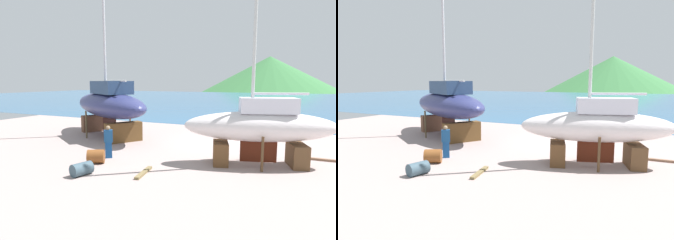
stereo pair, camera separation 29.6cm
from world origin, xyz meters
The scene contains 11 objects.
ground_plane centered at (0.00, -5.57, 0.00)m, with size 46.90×46.90×0.00m, color gray.
sea_water centered at (0.00, 45.98, 0.00)m, with size 174.23×79.65×0.01m, color #2D618E.
headland_hill centered at (-13.16, 158.89, 0.00)m, with size 137.68×137.68×36.35m, color #3A7740.
sailboat_small_center centered at (-7.99, -1.21, 2.34)m, with size 10.20×8.00×18.27m.
sailboat_mid_port centered at (2.93, -4.29, 1.87)m, with size 7.33×3.90×12.73m.
worker centered at (-4.33, -6.27, 0.88)m, with size 0.49×0.47×1.70m.
barrel_tipped_center centered at (-0.31, 2.95, 0.28)m, with size 0.56×0.56×0.75m, color #532722.
barrel_ochre centered at (-4.30, -7.33, 0.34)m, with size 0.67×0.67×0.80m, color brown.
barrel_tipped_right centered at (-3.66, -9.06, 0.28)m, with size 0.55×0.55×0.88m, color #3C5461.
barrel_rust_mid centered at (3.65, 3.02, 0.34)m, with size 0.67×0.67×0.82m, color brown.
timber_short_cross centered at (-1.38, -7.79, 0.05)m, with size 1.65×0.20×0.11m, color olive.
Camera 1 is at (4.66, -18.27, 3.96)m, focal length 30.88 mm.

